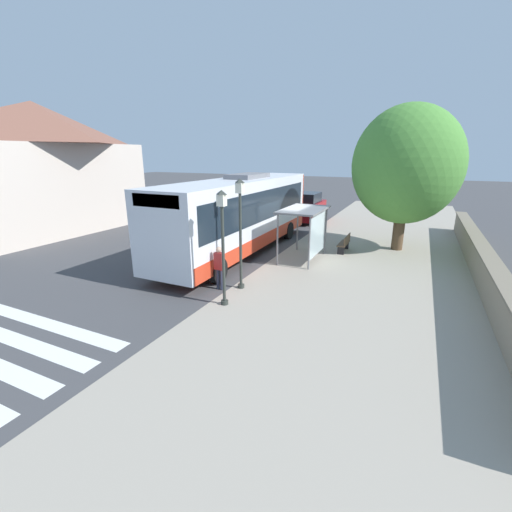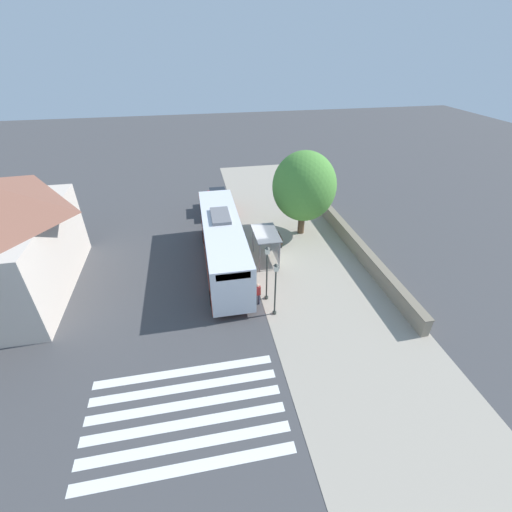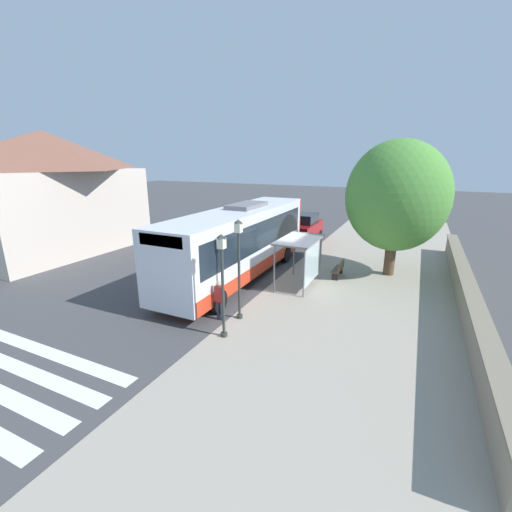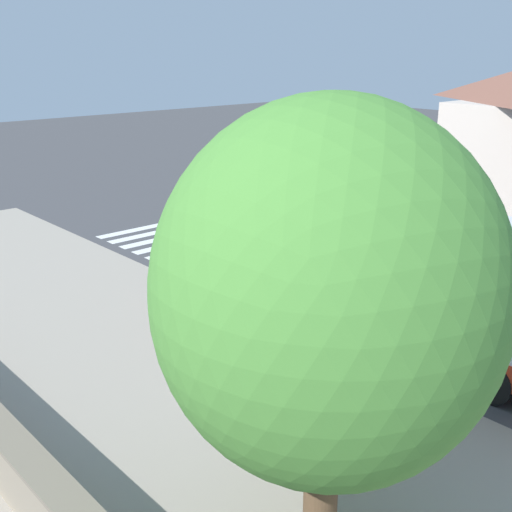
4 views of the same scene
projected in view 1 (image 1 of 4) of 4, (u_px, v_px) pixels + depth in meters
ground_plane at (281, 253)px, 17.19m from camera, size 120.00×120.00×0.00m
sidewalk_plaza at (374, 265)px, 15.35m from camera, size 9.00×44.00×0.02m
stone_wall at (482, 264)px, 13.53m from camera, size 0.60×20.00×1.23m
background_building at (41, 166)px, 21.53m from camera, size 7.49×11.17×7.86m
bus at (240, 213)px, 16.86m from camera, size 2.76×11.95×3.86m
bus_shelter at (307, 217)px, 15.64m from camera, size 1.75×3.05×2.41m
pedestrian at (219, 265)px, 12.39m from camera, size 0.34×0.22×1.63m
bench at (345, 243)px, 17.32m from camera, size 0.40×1.47×0.88m
street_lamp_near at (240, 225)px, 12.07m from camera, size 0.28×0.28×4.01m
street_lamp_far at (223, 239)px, 10.72m from camera, size 0.28×0.28×3.77m
shade_tree at (406, 166)px, 16.68m from camera, size 5.19×5.19×7.13m
parked_car_behind_bus at (307, 208)px, 25.20m from camera, size 1.88×4.40×2.07m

